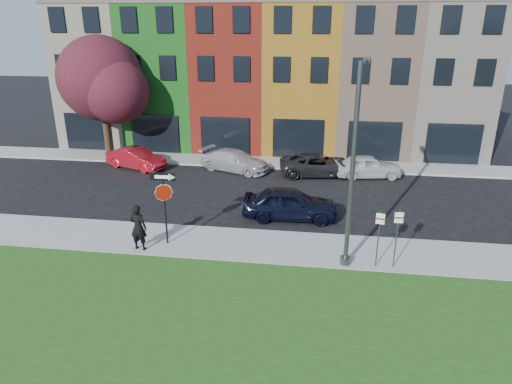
# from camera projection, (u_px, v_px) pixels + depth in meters

# --- Properties ---
(ground) EXTENTS (120.00, 120.00, 0.00)m
(ground) POSITION_uv_depth(u_px,v_px,m) (272.00, 288.00, 16.29)
(ground) COLOR black
(ground) RESTS_ON ground
(sidewalk_near) EXTENTS (40.00, 3.00, 0.12)m
(sidewalk_near) POSITION_uv_depth(u_px,v_px,m) (328.00, 251.00, 18.79)
(sidewalk_near) COLOR gray
(sidewalk_near) RESTS_ON ground
(sidewalk_far) EXTENTS (40.00, 2.40, 0.12)m
(sidewalk_far) POSITION_uv_depth(u_px,v_px,m) (252.00, 162.00, 30.56)
(sidewalk_far) COLOR gray
(sidewalk_far) RESTS_ON ground
(rowhouse_block) EXTENTS (30.00, 10.12, 10.00)m
(rowhouse_block) POSITION_uv_depth(u_px,v_px,m) (270.00, 76.00, 34.49)
(rowhouse_block) COLOR beige
(rowhouse_block) RESTS_ON ground
(stop_sign) EXTENTS (1.05, 0.11, 3.14)m
(stop_sign) POSITION_uv_depth(u_px,v_px,m) (164.00, 194.00, 18.51)
(stop_sign) COLOR black
(stop_sign) RESTS_ON sidewalk_near
(man) EXTENTS (0.78, 0.58, 1.95)m
(man) POSITION_uv_depth(u_px,v_px,m) (138.00, 227.00, 18.48)
(man) COLOR black
(man) RESTS_ON sidewalk_near
(sedan_near) EXTENTS (2.08, 4.62, 1.54)m
(sedan_near) POSITION_uv_depth(u_px,v_px,m) (290.00, 204.00, 21.75)
(sedan_near) COLOR black
(sedan_near) RESTS_ON ground
(parked_car_red) EXTENTS (4.04, 4.94, 1.32)m
(parked_car_red) POSITION_uv_depth(u_px,v_px,m) (136.00, 158.00, 29.22)
(parked_car_red) COLOR maroon
(parked_car_red) RESTS_ON ground
(parked_car_silver) EXTENTS (4.70, 5.67, 1.31)m
(parked_car_silver) POSITION_uv_depth(u_px,v_px,m) (235.00, 161.00, 28.80)
(parked_car_silver) COLOR #ABABB0
(parked_car_silver) RESTS_ON ground
(parked_car_dark) EXTENTS (3.70, 5.46, 1.32)m
(parked_car_dark) POSITION_uv_depth(u_px,v_px,m) (319.00, 165.00, 27.93)
(parked_car_dark) COLOR black
(parked_car_dark) RESTS_ON ground
(parked_car_white) EXTENTS (2.99, 4.58, 1.37)m
(parked_car_white) POSITION_uv_depth(u_px,v_px,m) (368.00, 166.00, 27.57)
(parked_car_white) COLOR silver
(parked_car_white) RESTS_ON ground
(street_lamp) EXTENTS (0.75, 2.56, 7.59)m
(street_lamp) POSITION_uv_depth(u_px,v_px,m) (353.00, 168.00, 16.51)
(street_lamp) COLOR #45484A
(street_lamp) RESTS_ON sidewalk_near
(parking_sign_a) EXTENTS (0.32, 0.09, 2.41)m
(parking_sign_a) POSITION_uv_depth(u_px,v_px,m) (397.00, 232.00, 16.91)
(parking_sign_a) COLOR #45484A
(parking_sign_a) RESTS_ON sidewalk_near
(parking_sign_b) EXTENTS (0.32, 0.12, 2.31)m
(parking_sign_b) POSITION_uv_depth(u_px,v_px,m) (379.00, 232.00, 17.00)
(parking_sign_b) COLOR #45484A
(parking_sign_b) RESTS_ON sidewalk_near
(tree_purple) EXTENTS (6.64, 5.81, 8.02)m
(tree_purple) POSITION_uv_depth(u_px,v_px,m) (103.00, 81.00, 30.05)
(tree_purple) COLOR black
(tree_purple) RESTS_ON sidewalk_far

